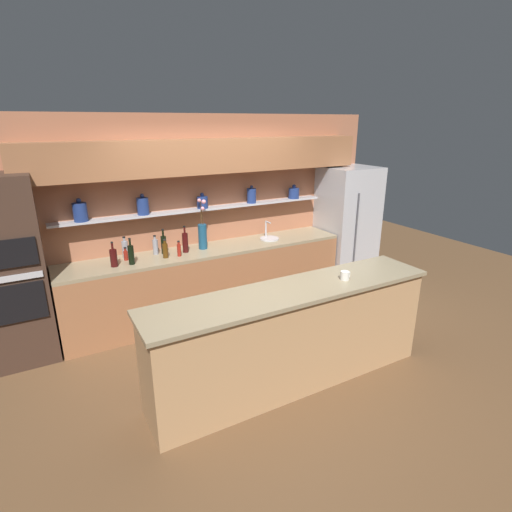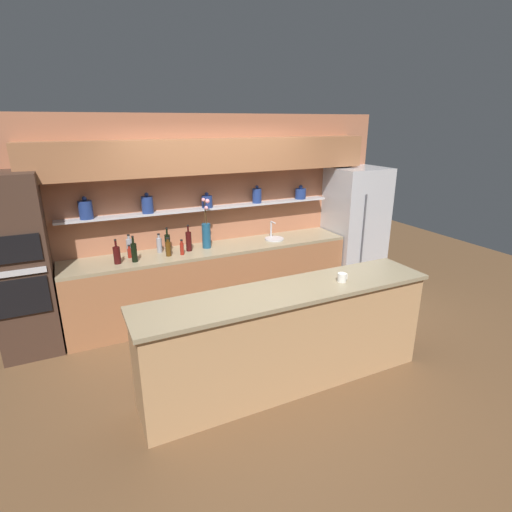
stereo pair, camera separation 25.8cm
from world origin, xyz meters
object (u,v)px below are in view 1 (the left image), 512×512
bottle_sauce_3 (126,255)px  bottle_sauce_8 (179,250)px  bottle_wine_2 (131,254)px  bottle_spirit_5 (165,250)px  bottle_spirit_6 (155,246)px  coffee_mug (345,275)px  bottle_wine_1 (164,244)px  refrigerator (346,227)px  sink_fixture (269,237)px  bottle_wine_0 (114,258)px  flower_vase (203,234)px  bottle_wine_4 (185,242)px  oven_tower (14,272)px  bottle_spirit_7 (125,249)px

bottle_sauce_3 → bottle_sauce_8: bottle_sauce_8 is taller
bottle_wine_2 → bottle_spirit_5: bearing=5.0°
bottle_spirit_6 → coffee_mug: (1.33, -1.99, 0.04)m
bottle_wine_1 → refrigerator: bearing=-2.9°
coffee_mug → sink_fixture: bearing=82.3°
refrigerator → bottle_wine_0: bearing=-179.3°
flower_vase → bottle_wine_4: bearing=-173.2°
sink_fixture → bottle_wine_2: (-1.94, -0.12, 0.09)m
refrigerator → bottle_wine_0: 3.51m
bottle_wine_1 → bottle_spirit_6: (-0.10, 0.02, -0.02)m
oven_tower → bottle_spirit_5: (1.60, -0.07, 0.01)m
bottle_wine_0 → bottle_sauce_8: size_ratio=1.50×
oven_tower → flower_vase: size_ratio=3.10×
bottle_wine_1 → bottle_spirit_6: size_ratio=1.29×
bottle_spirit_6 → sink_fixture: bearing=-4.1°
bottle_spirit_7 → bottle_wine_2: bearing=-88.3°
flower_vase → bottle_spirit_6: (-0.61, 0.07, -0.10)m
bottle_sauce_3 → bottle_wine_4: bottle_wine_4 is taller
bottle_sauce_3 → coffee_mug: size_ratio=1.51×
bottle_sauce_3 → coffee_mug: (1.71, -1.94, 0.08)m
bottle_wine_1 → bottle_wine_2: bottle_wine_2 is taller
refrigerator → bottle_wine_2: refrigerator is taller
flower_vase → bottle_wine_4: flower_vase is taller
flower_vase → bottle_spirit_7: (-0.96, 0.13, -0.09)m
bottle_wine_0 → bottle_wine_2: size_ratio=0.93×
flower_vase → bottle_sauce_8: 0.42m
refrigerator → bottle_spirit_6: size_ratio=7.58×
bottle_spirit_5 → bottle_spirit_7: bearing=149.1°
bottle_sauce_3 → oven_tower: bearing=-176.2°
refrigerator → bottle_spirit_7: size_ratio=7.07×
flower_vase → bottle_wine_1: (-0.50, 0.06, -0.08)m
bottle_sauce_3 → bottle_spirit_5: bearing=-18.0°
bottle_spirit_5 → bottle_spirit_7: 0.49m
bottle_spirit_7 → bottle_sauce_8: (0.59, -0.28, -0.02)m
sink_fixture → bottle_sauce_8: 1.36m
bottle_sauce_8 → coffee_mug: bottle_sauce_8 is taller
coffee_mug → bottle_wine_0: bearing=136.4°
bottle_wine_0 → bottle_sauce_8: 0.77m
bottle_wine_1 → bottle_spirit_5: 0.18m
coffee_mug → flower_vase: bearing=110.8°
bottle_wine_4 → bottle_wine_2: bearing=-169.7°
bottle_wine_0 → bottle_sauce_3: (0.16, 0.16, -0.04)m
refrigerator → bottle_sauce_3: refrigerator is taller
flower_vase → bottle_sauce_3: 0.99m
bottle_wine_0 → bottle_wine_4: size_ratio=0.86×
oven_tower → bottle_spirit_5: 1.60m
bottle_wine_0 → bottle_spirit_6: (0.54, 0.21, -0.01)m
bottle_sauce_3 → bottle_wine_4: 0.74m
sink_fixture → bottle_spirit_5: sink_fixture is taller
bottle_wine_4 → bottle_spirit_7: (-0.71, 0.16, -0.02)m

